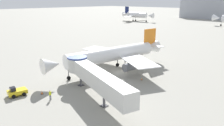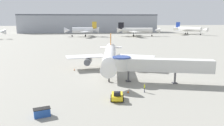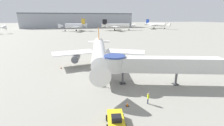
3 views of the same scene
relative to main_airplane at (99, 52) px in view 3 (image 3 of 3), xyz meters
name	(u,v)px [view 3 (image 3 of 3)]	position (x,y,z in m)	size (l,w,h in m)	color
ground_plane	(110,66)	(2.72, -0.55, -4.00)	(800.00, 800.00, 0.00)	gray
main_airplane	(99,52)	(0.00, 0.00, 0.00)	(26.26, 33.79, 9.43)	white
jet_bridge	(154,64)	(8.38, -14.23, 0.14)	(21.83, 8.94, 5.83)	silver
pushback_tug_yellow	(116,119)	(-1.94, -23.97, -3.23)	(2.71, 3.57, 1.77)	yellow
traffic_cone_port_wing	(61,67)	(-10.13, 0.17, -3.71)	(0.37, 0.37, 0.62)	black
traffic_cone_near_nose	(127,104)	(0.84, -20.44, -3.63)	(0.46, 0.46, 0.76)	black
traffic_cone_starboard_wing	(134,64)	(9.69, -1.12, -3.71)	(0.37, 0.37, 0.61)	black
ground_crew_marshaller	(148,98)	(4.12, -20.55, -2.96)	(0.28, 0.38, 1.80)	#1E2338
background_jet_gold_tail	(74,26)	(-5.87, 118.38, 1.20)	(27.98, 32.24, 11.92)	silver
background_jet_blue_tail	(156,25)	(90.28, 129.74, 0.80)	(31.75, 30.48, 10.97)	white
background_jet_black_tail	(117,26)	(37.41, 115.69, 0.90)	(35.33, 33.99, 11.20)	white
terminal_building	(79,20)	(1.25, 174.45, 5.29)	(141.24, 22.81, 18.57)	#999EA8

